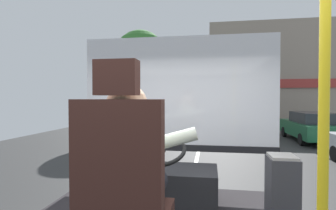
# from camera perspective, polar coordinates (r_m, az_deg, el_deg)

# --- Properties ---
(ground) EXTENTS (18.00, 44.00, 0.06)m
(ground) POSITION_cam_1_polar(r_m,az_deg,el_deg) (10.71, 6.94, -9.11)
(ground) COLOR #2F2F2F
(driver_seat) EXTENTS (0.48, 0.48, 1.34)m
(driver_seat) POSITION_cam_1_polar(r_m,az_deg,el_deg) (1.56, -9.62, -19.93)
(driver_seat) COLOR black
(driver_seat) RESTS_ON bus_floor
(bus_driver) EXTENTS (0.80, 0.54, 0.75)m
(bus_driver) POSITION_cam_1_polar(r_m,az_deg,el_deg) (1.61, -8.35, -12.66)
(bus_driver) COLOR black
(bus_driver) RESTS_ON driver_seat
(steering_console) EXTENTS (1.10, 0.95, 0.79)m
(steering_console) POSITION_cam_1_polar(r_m,az_deg,el_deg) (2.91, -0.62, -17.11)
(steering_console) COLOR black
(steering_console) RESTS_ON bus_floor
(handrail_pole) EXTENTS (0.04, 0.04, 1.90)m
(handrail_pole) POSITION_cam_1_polar(r_m,az_deg,el_deg) (1.32, 30.90, -7.28)
(handrail_pole) COLOR yellow
(handrail_pole) RESTS_ON bus_floor
(fare_box) EXTENTS (0.20, 0.24, 0.73)m
(fare_box) POSITION_cam_1_polar(r_m,az_deg,el_deg) (2.24, 23.67, -19.20)
(fare_box) COLOR #333338
(fare_box) RESTS_ON bus_floor
(windshield_panel) EXTENTS (2.50, 0.08, 1.48)m
(windshield_panel) POSITION_cam_1_polar(r_m,az_deg,el_deg) (3.37, 2.18, -0.28)
(windshield_panel) COLOR white
(street_tree) EXTENTS (2.69, 2.69, 5.47)m
(street_tree) POSITION_cam_1_polar(r_m,az_deg,el_deg) (13.82, -6.05, 10.41)
(street_tree) COLOR #4C3828
(street_tree) RESTS_ON ground
(shop_building) EXTENTS (12.68, 4.39, 7.51)m
(shop_building) POSITION_cam_1_polar(r_m,az_deg,el_deg) (22.47, 25.54, 5.94)
(shop_building) COLOR gray
(shop_building) RESTS_ON ground
(parked_car_green) EXTENTS (1.77, 4.06, 1.32)m
(parked_car_green) POSITION_cam_1_polar(r_m,az_deg,el_deg) (13.43, 28.94, -4.10)
(parked_car_green) COLOR #195633
(parked_car_green) RESTS_ON ground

